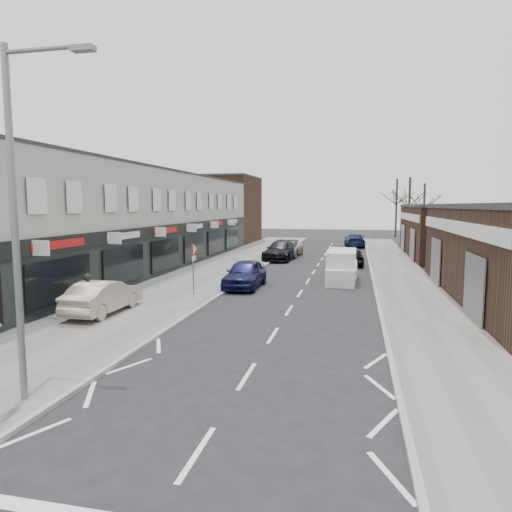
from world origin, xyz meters
The scene contains 20 objects.
ground centered at (0.00, 0.00, 0.00)m, with size 160.00×160.00×0.00m, color black.
pavement_left centered at (-6.75, 22.00, 0.06)m, with size 5.50×64.00×0.12m, color slate.
pavement_right centered at (5.75, 22.00, 0.06)m, with size 3.50×64.00×0.12m, color slate.
shop_terrace_left centered at (-13.50, 19.50, 3.55)m, with size 8.00×41.00×7.10m, color #B8B3A8.
brick_block_far centered at (-13.50, 45.00, 4.00)m, with size 8.00×10.00×8.00m, color #472E1E.
right_unit_far centered at (12.50, 34.00, 2.25)m, with size 10.00×16.00×4.50m, color #3C271B.
tree_far_a centered at (9.00, 48.00, 0.00)m, with size 3.60×3.60×8.00m, color #382D26, non-canonical shape.
tree_far_b centered at (11.50, 54.00, 0.00)m, with size 3.60×3.60×7.50m, color #382D26, non-canonical shape.
tree_far_c centered at (8.50, 60.00, 0.00)m, with size 3.60×3.60×8.50m, color #382D26, non-canonical shape.
street_lamp centered at (-4.53, -0.80, 4.62)m, with size 2.23×0.22×8.00m.
warning_sign centered at (-5.16, 12.00, 2.20)m, with size 0.12×0.80×2.70m.
white_van centered at (2.00, 18.52, 0.89)m, with size 1.73×4.85×1.89m.
sedan_on_pavement centered at (-7.53, 7.40, 0.82)m, with size 1.48×4.24×1.40m, color #B3A38F.
pedestrian centered at (-7.95, 7.00, 0.99)m, with size 0.63×0.41×1.73m, color black.
parked_car_left_a centered at (-3.26, 15.11, 0.78)m, with size 1.85×4.61×1.57m, color #13133C.
parked_car_left_b centered at (-3.40, 28.48, 0.80)m, with size 2.24×5.52×1.60m, color black.
parked_car_left_c centered at (-3.40, 31.26, 0.76)m, with size 2.52×5.47×1.52m, color #C4B49D.
parked_car_right_a centered at (2.20, 18.54, 0.69)m, with size 1.47×4.20×1.39m, color silver.
parked_car_right_b centered at (2.50, 26.25, 0.73)m, with size 1.72×4.28×1.46m, color black.
parked_car_right_c centered at (2.70, 42.29, 0.75)m, with size 2.09×5.14×1.49m, color #131A3C.
Camera 1 is at (2.82, -9.67, 4.63)m, focal length 32.00 mm.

